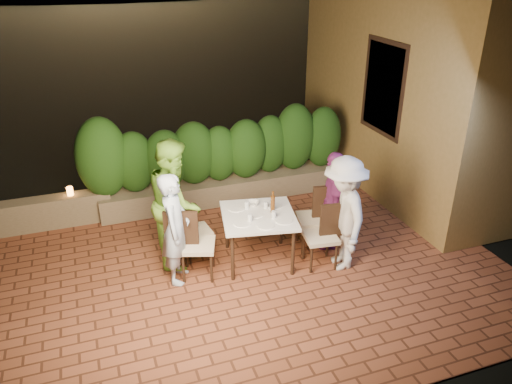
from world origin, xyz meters
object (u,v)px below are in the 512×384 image
bowl (253,203)px  beer_bottle (273,202)px  diner_purple (333,200)px  chair_right_front (321,235)px  chair_right_back (313,217)px  chair_left_back (196,230)px  parapet_lamp (70,191)px  diner_blue (175,229)px  diner_white (344,214)px  diner_green (175,202)px  dining_table (258,238)px  chair_left_front (198,244)px

bowl → beer_bottle: bearing=-58.1°
beer_bottle → diner_purple: 0.98m
chair_right_front → chair_right_back: bearing=-95.7°
chair_left_back → parapet_lamp: (-1.67, 1.63, 0.15)m
beer_bottle → diner_blue: size_ratio=0.20×
bowl → chair_left_back: bearing=171.6°
beer_bottle → chair_right_back: beer_bottle is taller
bowl → chair_right_front: 1.07m
chair_right_back → diner_white: (0.16, -0.58, 0.32)m
chair_right_front → diner_green: diner_green is taller
bowl → diner_blue: size_ratio=0.12×
chair_left_back → chair_right_back: (1.69, -0.34, 0.07)m
chair_left_back → dining_table: bearing=-35.4°
dining_table → bowl: size_ratio=5.40×
beer_bottle → diner_white: diner_white is taller
chair_left_back → chair_right_back: 1.72m
bowl → diner_green: diner_green is taller
chair_right_front → diner_white: bearing=165.4°
chair_left_back → chair_right_back: chair_right_back is taller
chair_right_back → diner_purple: size_ratio=0.66×
diner_blue → diner_white: 2.26m
chair_left_front → diner_white: diner_white is taller
chair_left_front → diner_purple: diner_purple is taller
dining_table → chair_right_back: chair_right_back is taller
dining_table → chair_left_back: 0.90m
diner_blue → diner_green: diner_green is taller
diner_white → chair_left_back: bearing=-106.4°
bowl → chair_right_back: bearing=-13.9°
chair_right_front → chair_left_back: bearing=-19.7°
parapet_lamp → chair_right_front: bearing=-36.8°
chair_right_front → diner_purple: bearing=-125.1°
diner_white → dining_table: bearing=-104.9°
chair_left_back → diner_white: bearing=-33.4°
dining_table → diner_purple: size_ratio=0.66×
dining_table → diner_blue: diner_blue is taller
chair_right_back → chair_right_front: bearing=88.6°
diner_purple → parapet_lamp: size_ratio=10.73×
diner_white → diner_purple: size_ratio=1.09×
chair_left_front → chair_right_front: chair_left_front is taller
diner_green → diner_white: bearing=-103.2°
diner_blue → diner_green: (0.11, 0.51, 0.13)m
beer_bottle → diner_green: size_ratio=0.17×
chair_right_back → parapet_lamp: bearing=-18.7°
chair_right_front → beer_bottle: bearing=-26.3°
diner_white → chair_right_back: bearing=-154.7°
chair_left_back → diner_purple: bearing=-17.9°
chair_right_back → bowl: bearing=-2.3°
diner_green → chair_left_front: bearing=-150.6°
chair_right_front → diner_purple: (0.39, 0.43, 0.28)m
diner_purple → chair_right_back: bearing=-74.2°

